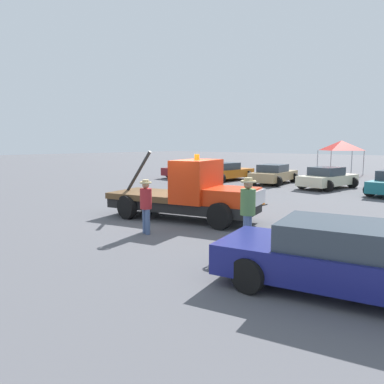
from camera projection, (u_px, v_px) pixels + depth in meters
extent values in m
plane|color=#545459|center=(182.00, 219.00, 13.94)|extent=(160.00, 160.00, 0.00)
cube|color=black|center=(182.00, 205.00, 13.87)|extent=(5.84, 3.20, 0.35)
cube|color=red|center=(233.00, 196.00, 12.90)|extent=(1.95, 2.07, 0.55)
cube|color=silver|center=(256.00, 199.00, 12.52)|extent=(0.59, 1.79, 0.50)
cube|color=red|center=(197.00, 181.00, 13.47)|extent=(1.71, 2.28, 1.50)
cube|color=brown|center=(151.00, 195.00, 14.47)|extent=(3.21, 2.68, 0.22)
cylinder|color=black|center=(139.00, 171.00, 14.60)|extent=(1.18, 0.42, 1.63)
cylinder|color=orange|center=(197.00, 157.00, 13.36)|extent=(0.18, 0.18, 0.20)
cylinder|color=black|center=(240.00, 207.00, 13.85)|extent=(0.88, 0.26, 0.88)
cylinder|color=black|center=(219.00, 216.00, 12.16)|extent=(0.88, 0.26, 0.88)
cylinder|color=black|center=(155.00, 200.00, 15.56)|extent=(0.88, 0.26, 0.88)
cylinder|color=black|center=(127.00, 207.00, 13.86)|extent=(0.88, 0.26, 0.88)
cube|color=navy|center=(352.00, 266.00, 6.97)|extent=(5.31, 3.02, 0.60)
cube|color=#333D47|center=(339.00, 235.00, 7.02)|extent=(2.44, 2.13, 0.50)
cylinder|color=black|center=(276.00, 251.00, 8.61)|extent=(0.68, 0.22, 0.68)
cylinder|color=black|center=(248.00, 275.00, 7.03)|extent=(0.68, 0.22, 0.68)
cylinder|color=#475B84|center=(249.00, 230.00, 10.21)|extent=(0.17, 0.17, 0.89)
cylinder|color=#475B84|center=(246.00, 232.00, 10.02)|extent=(0.17, 0.17, 0.89)
cylinder|color=#4C7542|center=(248.00, 202.00, 10.01)|extent=(0.41, 0.41, 0.70)
sphere|color=#A87A56|center=(248.00, 185.00, 9.95)|extent=(0.24, 0.24, 0.24)
torus|color=tan|center=(248.00, 181.00, 9.94)|extent=(0.42, 0.42, 0.06)
cylinder|color=tan|center=(248.00, 180.00, 9.93)|extent=(0.22, 0.22, 0.11)
cylinder|color=#475B84|center=(148.00, 222.00, 11.51)|extent=(0.15, 0.15, 0.79)
cylinder|color=#475B84|center=(145.00, 221.00, 11.67)|extent=(0.15, 0.15, 0.79)
cylinder|color=maroon|center=(146.00, 199.00, 11.50)|extent=(0.36, 0.36, 0.63)
sphere|color=#A87A56|center=(146.00, 185.00, 11.44)|extent=(0.21, 0.21, 0.21)
torus|color=tan|center=(146.00, 183.00, 11.43)|extent=(0.38, 0.38, 0.05)
cylinder|color=tan|center=(146.00, 181.00, 11.43)|extent=(0.19, 0.19, 0.10)
cube|color=maroon|center=(192.00, 171.00, 30.49)|extent=(2.34, 5.05, 0.60)
cube|color=#333D47|center=(189.00, 164.00, 30.26)|extent=(1.82, 2.21, 0.50)
cylinder|color=black|center=(199.00, 172.00, 32.25)|extent=(0.68, 0.22, 0.68)
cylinder|color=black|center=(213.00, 173.00, 30.96)|extent=(0.68, 0.22, 0.68)
cylinder|color=black|center=(169.00, 174.00, 30.08)|extent=(0.68, 0.22, 0.68)
cylinder|color=black|center=(183.00, 175.00, 28.79)|extent=(0.68, 0.22, 0.68)
cube|color=orange|center=(226.00, 173.00, 28.00)|extent=(1.98, 4.77, 0.60)
cube|color=#333D47|center=(224.00, 166.00, 27.76)|extent=(1.68, 2.03, 0.50)
cylinder|color=black|center=(230.00, 174.00, 29.77)|extent=(0.68, 0.22, 0.68)
cylinder|color=black|center=(248.00, 175.00, 28.55)|extent=(0.68, 0.22, 0.68)
cylinder|color=black|center=(203.00, 177.00, 27.49)|extent=(0.68, 0.22, 0.68)
cylinder|color=black|center=(221.00, 178.00, 26.28)|extent=(0.68, 0.22, 0.68)
cube|color=tan|center=(274.00, 176.00, 25.81)|extent=(2.44, 4.75, 0.60)
cube|color=#333D47|center=(273.00, 168.00, 25.55)|extent=(1.85, 2.11, 0.50)
cylinder|color=black|center=(271.00, 176.00, 27.58)|extent=(0.68, 0.22, 0.68)
cylinder|color=black|center=(294.00, 178.00, 26.61)|extent=(0.68, 0.22, 0.68)
cylinder|color=black|center=(253.00, 180.00, 25.05)|extent=(0.68, 0.22, 0.68)
cylinder|color=black|center=(277.00, 181.00, 24.09)|extent=(0.68, 0.22, 0.68)
cube|color=beige|center=(328.00, 180.00, 23.01)|extent=(2.36, 4.43, 0.60)
cube|color=#333D47|center=(326.00, 171.00, 22.81)|extent=(1.80, 1.98, 0.50)
cylinder|color=black|center=(328.00, 181.00, 24.58)|extent=(0.68, 0.22, 0.68)
cylinder|color=black|center=(353.00, 183.00, 23.29)|extent=(0.68, 0.22, 0.68)
cylinder|color=black|center=(302.00, 184.00, 22.78)|extent=(0.68, 0.22, 0.68)
cylinder|color=black|center=(327.00, 186.00, 21.49)|extent=(0.68, 0.22, 0.68)
cylinder|color=black|center=(370.00, 190.00, 19.63)|extent=(0.68, 0.22, 0.68)
cylinder|color=#9E9EA3|center=(317.00, 163.00, 32.13)|extent=(0.07, 0.07, 2.16)
cylinder|color=#9E9EA3|center=(351.00, 164.00, 30.20)|extent=(0.07, 0.07, 2.16)
cylinder|color=#9E9EA3|center=(331.00, 162.00, 34.23)|extent=(0.07, 0.07, 2.16)
cylinder|color=#9E9EA3|center=(364.00, 163.00, 32.30)|extent=(0.07, 0.07, 2.16)
pyramid|color=red|center=(341.00, 145.00, 32.02)|extent=(2.87, 2.87, 0.84)
cube|color=black|center=(261.00, 204.00, 17.04)|extent=(0.40, 0.40, 0.04)
cone|color=orange|center=(261.00, 199.00, 17.00)|extent=(0.36, 0.36, 0.55)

